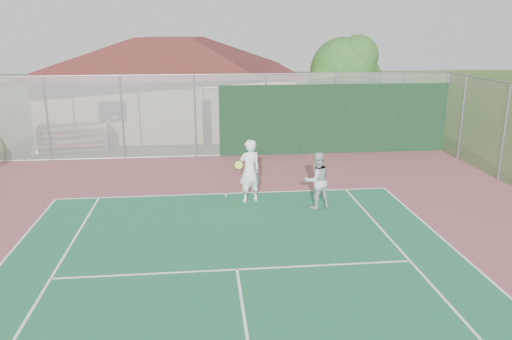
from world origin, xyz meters
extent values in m
cylinder|color=gray|center=(-7.00, 17.00, 1.75)|extent=(0.08, 0.08, 3.50)
cylinder|color=gray|center=(-4.00, 17.00, 1.75)|extent=(0.08, 0.08, 3.50)
cylinder|color=gray|center=(-1.00, 17.00, 1.75)|extent=(0.08, 0.08, 3.50)
cylinder|color=gray|center=(2.00, 17.00, 1.75)|extent=(0.08, 0.08, 3.50)
cylinder|color=gray|center=(5.00, 17.00, 1.75)|extent=(0.08, 0.08, 3.50)
cylinder|color=gray|center=(8.00, 17.00, 1.75)|extent=(0.08, 0.08, 3.50)
cylinder|color=gray|center=(10.00, 17.00, 1.75)|extent=(0.08, 0.08, 3.50)
cylinder|color=gray|center=(0.00, 17.00, 3.50)|extent=(20.00, 0.05, 0.05)
cylinder|color=gray|center=(0.00, 17.00, 0.05)|extent=(20.00, 0.05, 0.05)
cube|color=#999EA0|center=(0.00, 17.00, 1.75)|extent=(20.00, 0.02, 3.50)
cube|color=black|center=(5.00, 16.95, 1.55)|extent=(10.00, 0.04, 3.00)
cylinder|color=gray|center=(10.00, 15.50, 1.75)|extent=(0.08, 0.08, 3.50)
cylinder|color=gray|center=(10.00, 12.50, 1.75)|extent=(0.08, 0.08, 3.50)
cube|color=#999EA0|center=(10.00, 12.50, 1.75)|extent=(0.02, 9.00, 3.50)
cube|color=tan|center=(-2.28, 23.59, 1.53)|extent=(12.45, 8.50, 3.05)
cube|color=#5A2421|center=(-2.28, 23.59, 3.10)|extent=(12.97, 9.02, 0.18)
pyramid|color=#5A2421|center=(-2.28, 23.59, 4.89)|extent=(13.69, 9.34, 1.83)
cube|color=black|center=(-0.24, 19.49, 1.07)|extent=(0.92, 0.06, 2.14)
cube|color=#9E3C24|center=(-6.54, 18.26, 0.37)|extent=(3.17, 0.78, 0.05)
cube|color=#B2B5BA|center=(-6.54, 18.00, 0.16)|extent=(3.16, 0.75, 0.04)
cube|color=#9E3C24|center=(-6.54, 18.84, 0.74)|extent=(3.17, 0.78, 0.05)
cube|color=#B2B5BA|center=(-6.54, 18.58, 0.53)|extent=(3.16, 0.75, 0.04)
cube|color=#9E3C24|center=(-6.54, 19.42, 1.11)|extent=(3.17, 0.78, 0.05)
cube|color=#B2B5BA|center=(-6.54, 19.16, 0.90)|extent=(3.16, 0.75, 0.04)
cube|color=#B2B5BA|center=(-8.01, 18.84, 0.58)|extent=(0.36, 1.88, 1.16)
cube|color=#B2B5BA|center=(-5.06, 18.84, 0.58)|extent=(0.36, 1.88, 1.16)
cylinder|color=#392214|center=(5.86, 19.01, 1.34)|extent=(0.34, 0.34, 2.68)
sphere|color=#224B17|center=(5.86, 19.01, 3.44)|extent=(3.06, 3.06, 3.06)
sphere|color=#224B17|center=(6.73, 19.29, 3.06)|extent=(2.10, 2.10, 2.10)
sphere|color=#224B17|center=(5.10, 18.62, 2.96)|extent=(1.91, 1.91, 1.91)
sphere|color=#224B17|center=(6.06, 18.15, 2.87)|extent=(1.72, 1.72, 1.72)
sphere|color=#224B17|center=(5.58, 19.77, 3.25)|extent=(1.91, 1.91, 1.91)
sphere|color=#224B17|center=(6.44, 18.82, 4.11)|extent=(1.91, 1.91, 1.91)
imported|color=silver|center=(0.73, 11.05, 1.00)|extent=(0.85, 0.70, 2.01)
imported|color=#A9ACAF|center=(2.70, 10.24, 0.87)|extent=(1.00, 0.87, 1.75)
camera|label=1|loc=(-0.67, -3.92, 5.33)|focal=35.00mm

